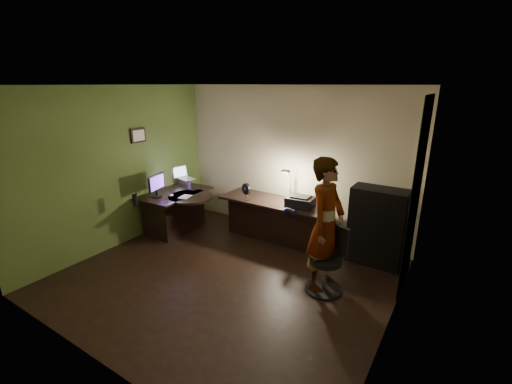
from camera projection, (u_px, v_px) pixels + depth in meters
The scene contains 27 objects.
floor at pixel (227, 277), 5.05m from camera, with size 4.50×4.00×0.01m, color black.
ceiling at pixel (221, 85), 4.23m from camera, with size 4.50×4.00×0.01m, color silver.
wall_back at pixel (291, 162), 6.25m from camera, with size 4.50×0.01×2.70m, color tan.
wall_front at pixel (86, 245), 3.03m from camera, with size 4.50×0.01×2.70m, color tan.
wall_left at pixel (118, 168), 5.79m from camera, with size 0.01×4.00×2.70m, color tan.
wall_right at pixel (400, 224), 3.49m from camera, with size 0.01×4.00×2.70m, color tan.
green_wall_overlay at pixel (119, 168), 5.79m from camera, with size 0.00×4.00×2.70m, color #496027.
arched_doorway at pixel (415, 198), 4.44m from camera, with size 0.01×0.90×2.60m, color black.
french_door at pixel (381, 273), 3.15m from camera, with size 0.02×0.92×2.10m, color white.
framed_picture at pixel (138, 135), 5.99m from camera, with size 0.04×0.30×0.25m, color black.
desk_left at pixel (176, 211), 6.55m from camera, with size 0.82×1.33×0.77m, color black.
desk_right at pixel (274, 220), 6.17m from camera, with size 1.96×0.69×0.74m, color black.
cabinet at pixel (377, 227), 5.27m from camera, with size 0.82×0.41×1.22m, color black.
laptop_stand at pixel (186, 181), 6.95m from camera, with size 0.24×0.20×0.10m, color silver.
laptop at pixel (186, 173), 6.90m from camera, with size 0.35×0.33×0.24m, color silver.
monitor at pixel (156, 189), 6.12m from camera, with size 0.09×0.45×0.30m, color black.
mouse at pixel (172, 195), 6.17m from camera, with size 0.05×0.08×0.03m, color silver.
phone at pixel (194, 190), 6.55m from camera, with size 0.07×0.13×0.01m, color black.
pen at pixel (153, 195), 6.26m from camera, with size 0.01×0.14×0.01m, color black.
speaker at pixel (135, 200), 5.67m from camera, with size 0.08×0.08×0.20m, color black.
notepad at pixel (185, 197), 6.12m from camera, with size 0.17×0.23×0.01m, color silver.
desk_fan at pixel (247, 192), 6.05m from camera, with size 0.21×0.11×0.32m, color black.
headphones at pixel (289, 211), 5.47m from camera, with size 0.18×0.08×0.09m, color navy.
printer at pixel (300, 202), 5.73m from camera, with size 0.44×0.35×0.20m, color black.
desk_lamp at pixel (291, 182), 6.12m from camera, with size 0.14×0.27×0.60m, color black.
office_chair at pixel (325, 260), 4.58m from camera, with size 0.51×0.51×0.92m, color black.
person at pixel (326, 225), 4.55m from camera, with size 0.66×0.44×1.84m, color #D8A88C.
Camera 1 is at (2.74, -3.51, 2.72)m, focal length 24.00 mm.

